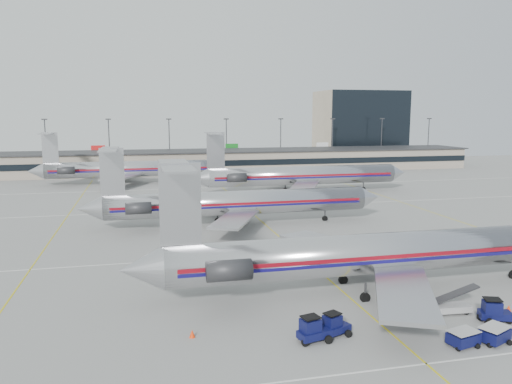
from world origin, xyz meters
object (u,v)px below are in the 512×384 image
object	(u,v)px
tug_center	(334,325)
belt_loader	(449,306)
jet_foreground	(375,253)
jet_second_row	(233,203)

from	to	relation	value
tug_center	belt_loader	world-z (taller)	belt_loader
jet_foreground	tug_center	xyz separation A→B (m)	(-7.39, -8.38, -2.82)
tug_center	jet_second_row	bearing A→B (deg)	67.59
jet_second_row	tug_center	world-z (taller)	jet_second_row
jet_second_row	tug_center	distance (m)	39.01
jet_second_row	belt_loader	xyz separation A→B (m)	(11.44, -37.09, -2.84)
jet_foreground	jet_second_row	world-z (taller)	jet_foreground
jet_second_row	tug_center	bearing A→B (deg)	-89.29
jet_foreground	belt_loader	size ratio (longest dim) A/B	10.67
jet_second_row	tug_center	size ratio (longest dim) A/B	18.35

